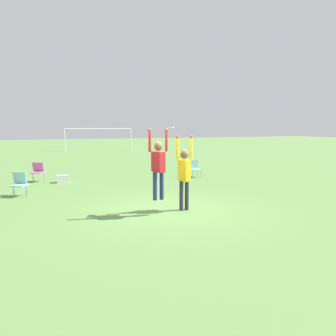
% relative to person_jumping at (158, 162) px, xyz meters
% --- Properties ---
extents(ground_plane, '(120.00, 120.00, 0.00)m').
position_rel_person_jumping_xyz_m(ground_plane, '(0.43, 0.34, -1.53)').
color(ground_plane, '#608C47').
extents(person_jumping, '(0.60, 0.49, 2.06)m').
position_rel_person_jumping_xyz_m(person_jumping, '(0.00, 0.00, 0.00)').
color(person_jumping, navy).
rests_on(person_jumping, ground_plane).
extents(person_defending, '(0.56, 0.44, 2.28)m').
position_rel_person_jumping_xyz_m(person_defending, '(0.91, 0.23, -0.30)').
color(person_defending, '#2D2D38').
rests_on(person_defending, ground_plane).
extents(frisbee, '(0.24, 0.24, 0.04)m').
position_rel_person_jumping_xyz_m(frisbee, '(0.45, 0.19, 0.99)').
color(frisbee, white).
extents(camping_chair_0, '(0.69, 0.76, 0.88)m').
position_rel_person_jumping_xyz_m(camping_chair_0, '(-3.92, 4.29, -1.02)').
color(camping_chair_0, gray).
rests_on(camping_chair_0, ground_plane).
extents(camping_chair_1, '(0.62, 0.66, 0.84)m').
position_rel_person_jumping_xyz_m(camping_chair_1, '(4.06, 6.20, -1.05)').
color(camping_chair_1, gray).
rests_on(camping_chair_1, ground_plane).
extents(camping_chair_2, '(0.76, 0.83, 0.88)m').
position_rel_person_jumping_xyz_m(camping_chair_2, '(-3.33, 7.50, -1.01)').
color(camping_chair_2, gray).
rests_on(camping_chair_2, ground_plane).
extents(cooler_box, '(0.51, 0.36, 0.34)m').
position_rel_person_jumping_xyz_m(cooler_box, '(-2.31, 6.76, -1.36)').
color(cooler_box, white).
rests_on(cooler_box, ground_plane).
extents(soccer_goal, '(7.10, 0.10, 2.35)m').
position_rel_person_jumping_xyz_m(soccer_goal, '(2.51, 26.62, 0.31)').
color(soccer_goal, white).
rests_on(soccer_goal, ground_plane).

